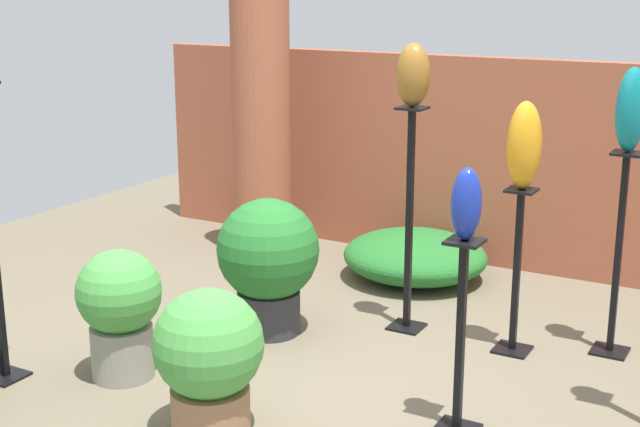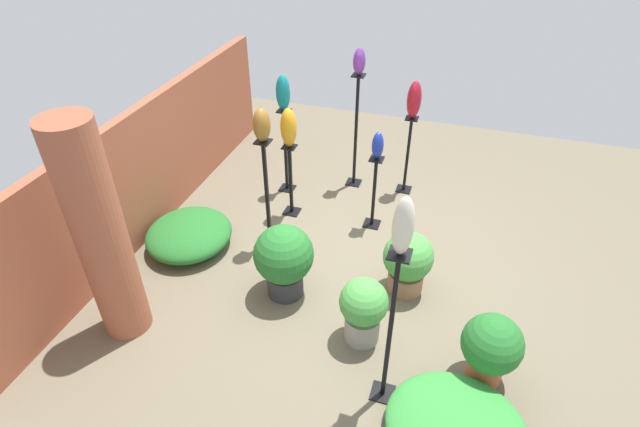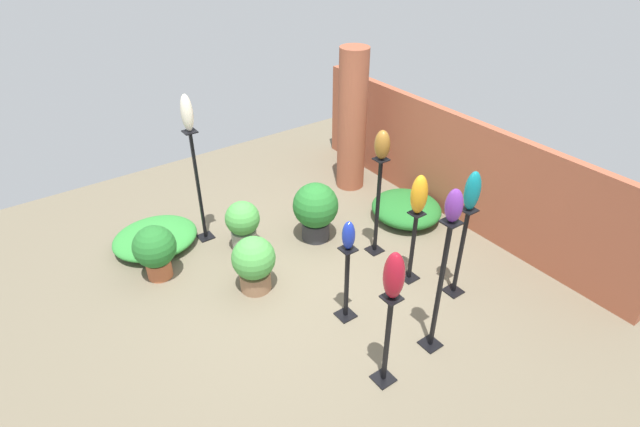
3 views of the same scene
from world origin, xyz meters
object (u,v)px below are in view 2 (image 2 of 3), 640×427
pedestal_teal (286,155)px  potted_plant_front_right (491,347)px  pedestal_violet (356,136)px  art_vase_cobalt (378,146)px  pedestal_amber (291,184)px  art_vase_ivory (403,226)px  art_vase_bronze (262,125)px  art_vase_ruby (414,100)px  potted_plant_walkway_edge (408,261)px  brick_pillar (101,236)px  pedestal_ivory (389,337)px  pedestal_bronze (267,200)px  art_vase_teal (283,93)px  potted_plant_back_center (284,258)px  potted_plant_mid_left (363,308)px  art_vase_violet (359,61)px  pedestal_cobalt (374,196)px  pedestal_ruby (407,159)px  art_vase_amber (289,128)px

pedestal_teal → potted_plant_front_right: 3.61m
pedestal_violet → art_vase_cobalt: pedestal_violet is taller
pedestal_amber → art_vase_ivory: 3.16m
art_vase_bronze → art_vase_ruby: bearing=-38.5°
art_vase_ruby → potted_plant_walkway_edge: 2.16m
brick_pillar → art_vase_ruby: (3.24, -2.16, 0.21)m
pedestal_teal → pedestal_ivory: pedestal_ivory is taller
pedestal_bronze → art_vase_teal: size_ratio=2.98×
art_vase_bronze → potted_plant_back_center: 1.37m
art_vase_teal → potted_plant_walkway_edge: bearing=-127.3°
art_vase_bronze → potted_plant_front_right: 3.00m
pedestal_ivory → brick_pillar: bearing=90.0°
art_vase_teal → potted_plant_mid_left: art_vase_teal is taller
art_vase_violet → art_vase_ruby: 0.82m
pedestal_bronze → brick_pillar: bearing=152.0°
brick_pillar → pedestal_ivory: (-0.00, -2.56, -0.37)m
art_vase_teal → brick_pillar: bearing=167.5°
pedestal_amber → art_vase_violet: art_vase_violet is taller
pedestal_ivory → potted_plant_mid_left: pedestal_ivory is taller
brick_pillar → pedestal_bronze: bearing=-28.0°
pedestal_cobalt → pedestal_ivory: pedestal_ivory is taller
pedestal_bronze → pedestal_ruby: 2.11m
brick_pillar → art_vase_cobalt: brick_pillar is taller
pedestal_bronze → pedestal_teal: 1.20m
pedestal_bronze → potted_plant_walkway_edge: 1.70m
art_vase_ruby → art_vase_cobalt: art_vase_ruby is taller
pedestal_cobalt → pedestal_teal: 1.38m
art_vase_teal → potted_plant_walkway_edge: 2.59m
art_vase_ruby → pedestal_amber: bearing=126.9°
pedestal_violet → art_vase_amber: (-0.93, 0.58, 0.47)m
art_vase_cobalt → potted_plant_front_right: (-1.90, -1.45, -0.71)m
pedestal_amber → pedestal_bronze: bearing=178.2°
pedestal_violet → art_vase_bronze: bearing=159.3°
pedestal_bronze → pedestal_violet: pedestal_violet is taller
pedestal_ruby → art_vase_bronze: art_vase_bronze is taller
art_vase_violet → art_vase_teal: size_ratio=0.73×
pedestal_amber → art_vase_bronze: size_ratio=2.64×
pedestal_teal → art_vase_ivory: (-2.77, -1.94, 1.29)m
art_vase_amber → potted_plant_mid_left: (-1.73, -1.36, -0.81)m
pedestal_violet → potted_plant_back_center: pedestal_violet is taller
art_vase_teal → art_vase_ivory: (-2.77, -1.94, 0.42)m
pedestal_ivory → art_vase_amber: size_ratio=3.27×
art_vase_bronze → pedestal_violet: bearing=-20.7°
potted_plant_back_center → art_vase_cobalt: bearing=-22.7°
pedestal_cobalt → pedestal_teal: (0.44, 1.30, 0.11)m
pedestal_amber → art_vase_ruby: 1.84m
potted_plant_walkway_edge → brick_pillar: bearing=117.9°
brick_pillar → pedestal_violet: (3.20, -1.45, -0.38)m
pedestal_amber → art_vase_violet: size_ratio=2.89×
pedestal_bronze → potted_plant_mid_left: bearing=-127.4°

